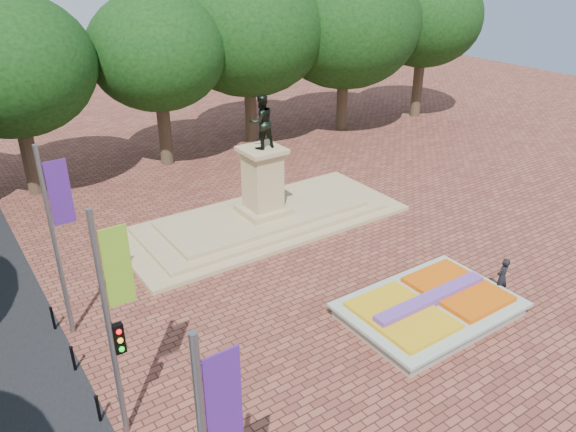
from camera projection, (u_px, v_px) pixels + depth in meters
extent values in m
plane|color=brown|center=(372.00, 299.00, 21.84)|extent=(90.00, 90.00, 0.00)
cube|color=gray|center=(429.00, 311.00, 20.77)|extent=(6.00, 4.00, 0.45)
cube|color=#ADB8A6|center=(430.00, 305.00, 20.64)|extent=(6.30, 4.30, 0.12)
cube|color=orange|center=(457.00, 289.00, 21.32)|extent=(2.60, 3.40, 0.22)
cube|color=gold|center=(402.00, 315.00, 19.86)|extent=(2.60, 3.40, 0.18)
cube|color=#693591|center=(431.00, 300.00, 20.55)|extent=(5.20, 0.55, 0.38)
cube|color=tan|center=(264.00, 221.00, 27.74)|extent=(14.00, 6.00, 0.20)
cube|color=tan|center=(263.00, 217.00, 27.66)|extent=(12.00, 5.00, 0.20)
cube|color=tan|center=(263.00, 214.00, 27.57)|extent=(10.00, 4.00, 0.20)
cube|color=tan|center=(263.00, 209.00, 27.46)|extent=(2.20, 2.20, 0.30)
cube|color=tan|center=(263.00, 180.00, 26.78)|extent=(1.50, 1.50, 2.80)
cube|color=tan|center=(262.00, 150.00, 26.12)|extent=(1.90, 1.90, 0.20)
imported|color=black|center=(261.00, 122.00, 25.53)|extent=(1.22, 0.95, 2.50)
cylinder|color=#3C2E20|center=(39.00, 158.00, 30.30)|extent=(0.80, 0.80, 4.00)
ellipsoid|color=black|center=(21.00, 71.00, 28.24)|extent=(8.80, 8.80, 7.48)
cylinder|color=#3C2E20|center=(161.00, 136.00, 33.83)|extent=(0.80, 0.80, 4.00)
ellipsoid|color=black|center=(153.00, 56.00, 31.77)|extent=(8.80, 8.80, 7.48)
cylinder|color=#3C2E20|center=(260.00, 118.00, 37.37)|extent=(0.80, 0.80, 4.00)
ellipsoid|color=black|center=(258.00, 45.00, 35.31)|extent=(8.80, 8.80, 7.48)
cylinder|color=#3C2E20|center=(342.00, 102.00, 40.91)|extent=(0.80, 0.80, 4.00)
ellipsoid|color=black|center=(344.00, 36.00, 38.85)|extent=(8.80, 8.80, 7.48)
cylinder|color=#3C2E20|center=(410.00, 90.00, 44.44)|extent=(0.80, 0.80, 4.00)
ellipsoid|color=black|center=(416.00, 28.00, 42.38)|extent=(8.80, 8.80, 7.48)
cube|color=#481E7D|center=(224.00, 402.00, 9.76)|extent=(0.70, 0.04, 2.20)
cylinder|color=slate|center=(110.00, 332.00, 14.41)|extent=(0.16, 0.16, 7.00)
cube|color=#79AB22|center=(118.00, 267.00, 13.85)|extent=(0.70, 0.04, 2.20)
cylinder|color=slate|center=(56.00, 246.00, 18.50)|extent=(0.16, 0.16, 7.00)
cube|color=#481E7D|center=(60.00, 193.00, 17.93)|extent=(0.70, 0.04, 2.20)
cube|color=black|center=(119.00, 338.00, 14.64)|extent=(0.28, 0.18, 0.90)
cylinder|color=black|center=(98.00, 409.00, 16.09)|extent=(0.10, 0.10, 0.90)
sphere|color=black|center=(96.00, 397.00, 15.89)|extent=(0.12, 0.12, 0.12)
cylinder|color=black|center=(73.00, 359.00, 18.02)|extent=(0.10, 0.10, 0.90)
sphere|color=black|center=(71.00, 348.00, 17.82)|extent=(0.12, 0.12, 0.12)
cylinder|color=black|center=(53.00, 319.00, 19.96)|extent=(0.10, 0.10, 0.90)
sphere|color=black|center=(51.00, 308.00, 19.75)|extent=(0.12, 0.12, 0.12)
imported|color=black|center=(502.00, 277.00, 21.73)|extent=(0.63, 0.44, 1.65)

